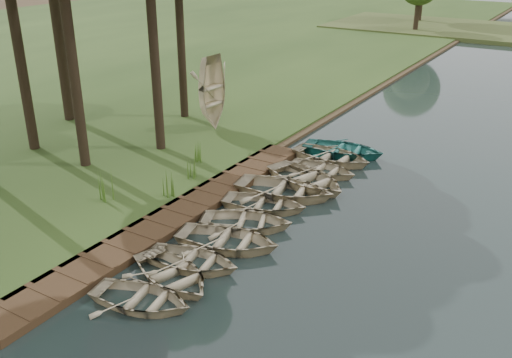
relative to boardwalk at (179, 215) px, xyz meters
The scene contains 18 objects.
ground 1.61m from the boardwalk, ahead, with size 300.00×300.00×0.00m, color #3D2F1D.
boardwalk is the anchor object (origin of this frame).
rowboat_0 5.41m from the boardwalk, 62.18° to the right, with size 2.14×3.00×0.62m, color #BDAD89.
rowboat_1 4.21m from the boardwalk, 53.78° to the right, with size 2.29×3.20×0.66m, color #BDAD89.
rowboat_2 3.50m from the boardwalk, 44.19° to the right, with size 2.19×3.07×0.63m, color #BDAD89.
rowboat_3 2.89m from the boardwalk, 17.07° to the right, with size 2.51×3.52×0.73m, color #BDAD89.
rowboat_4 2.65m from the boardwalk, 13.43° to the left, with size 2.33×3.26×0.68m, color #BDAD89.
rowboat_5 3.23m from the boardwalk, 43.16° to the left, with size 2.29×3.21×0.66m, color #BDAD89.
rowboat_6 4.37m from the boardwalk, 56.07° to the left, with size 2.83×3.97×0.82m, color #BDAD89.
rowboat_7 5.68m from the boardwalk, 61.66° to the left, with size 2.77×3.88×0.80m, color #BDAD89.
rowboat_8 6.99m from the boardwalk, 67.18° to the left, with size 2.18×3.06×0.63m, color #BDAD89.
rowboat_9 8.36m from the boardwalk, 72.88° to the left, with size 2.65×3.71×0.77m, color #BDAD89.
rowboat_10 9.38m from the boardwalk, 74.05° to the left, with size 2.68×3.75×0.78m, color #2A766E.
stored_rowboat 9.49m from the boardwalk, 117.62° to the left, with size 2.76×3.86×0.80m, color #BDAD89.
reeds_0 3.13m from the boardwalk, 167.54° to the right, with size 0.60×0.60×1.14m, color #3F661E.
reeds_1 1.50m from the boardwalk, 148.40° to the left, with size 0.60×0.60×0.94m, color #3F661E.
reeds_2 3.15m from the boardwalk, 119.43° to the left, with size 0.60×0.60×0.85m, color #3F661E.
reeds_3 4.99m from the boardwalk, 119.01° to the left, with size 0.60×0.60×0.89m, color #3F661E.
Camera 1 is at (10.59, -14.38, 9.61)m, focal length 40.00 mm.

